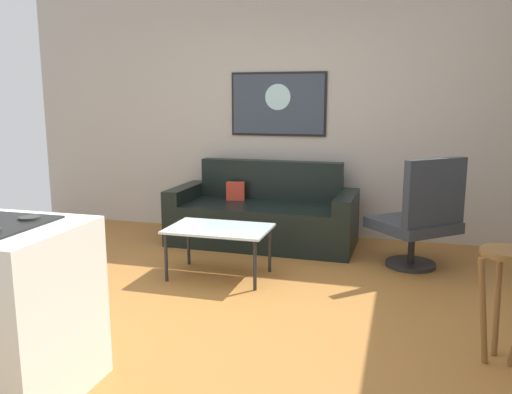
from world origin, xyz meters
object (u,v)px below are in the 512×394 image
object	(u,v)px
armchair	(420,217)
bar_stool	(504,280)
couch	(263,217)
coffee_table	(219,232)
wall_painting	(278,104)

from	to	relation	value
armchair	bar_stool	bearing A→B (deg)	-75.85
couch	armchair	bearing A→B (deg)	-16.11
coffee_table	wall_painting	size ratio (longest dim) A/B	0.80
couch	wall_painting	world-z (taller)	wall_painting
couch	wall_painting	size ratio (longest dim) A/B	1.80
couch	bar_stool	bearing A→B (deg)	-46.50
wall_painting	bar_stool	bearing A→B (deg)	-52.95
armchair	wall_painting	distance (m)	2.10
couch	bar_stool	world-z (taller)	couch
wall_painting	armchair	bearing A→B (deg)	-31.61
couch	armchair	size ratio (longest dim) A/B	1.90
couch	coffee_table	size ratio (longest dim) A/B	2.25
bar_stool	couch	bearing A→B (deg)	133.50
couch	bar_stool	size ratio (longest dim) A/B	2.85
armchair	bar_stool	size ratio (longest dim) A/B	1.50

